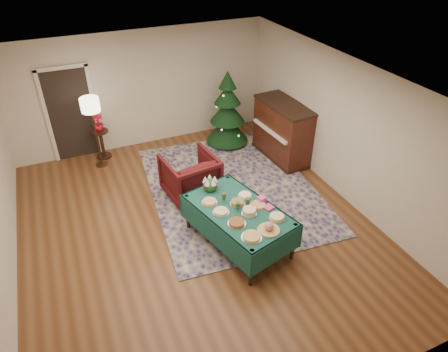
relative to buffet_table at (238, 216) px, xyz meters
name	(u,v)px	position (x,y,z in m)	size (l,w,h in m)	color
room_shell	(194,164)	(-0.51, 0.65, 0.77)	(7.00, 7.00, 7.00)	#593319
doorway	(71,112)	(-2.11, 4.13, 0.52)	(1.08, 0.04, 2.16)	black
rug	(232,188)	(0.58, 1.51, -0.57)	(3.20, 4.20, 0.02)	#191654
buffet_table	(238,216)	(0.00, 0.00, 0.00)	(1.52, 2.07, 0.72)	black
platter_0	(252,237)	(-0.11, -0.69, 0.16)	(0.32, 0.32, 0.05)	silver
platter_1	(269,228)	(0.20, -0.65, 0.20)	(0.35, 0.35, 0.16)	silver
platter_2	(277,217)	(0.46, -0.45, 0.17)	(0.26, 0.26, 0.06)	silver
platter_3	(237,223)	(-0.18, -0.31, 0.17)	(0.29, 0.29, 0.05)	silver
platter_4	(249,212)	(0.11, -0.17, 0.19)	(0.25, 0.25, 0.10)	silver
platter_5	(258,205)	(0.33, -0.05, 0.16)	(0.28, 0.28, 0.04)	silver
platter_6	(221,212)	(-0.30, 0.04, 0.17)	(0.27, 0.27, 0.05)	silver
platter_7	(237,203)	(0.04, 0.13, 0.18)	(0.25, 0.25, 0.07)	silver
platter_8	(245,195)	(0.26, 0.28, 0.16)	(0.25, 0.25, 0.04)	silver
platter_9	(209,202)	(-0.37, 0.36, 0.16)	(0.27, 0.27, 0.04)	silver
goblet_0	(224,197)	(-0.13, 0.29, 0.23)	(0.08, 0.08, 0.17)	#2D471E
goblet_1	(248,202)	(0.17, 0.01, 0.23)	(0.08, 0.08, 0.17)	#2D471E
goblet_2	(238,206)	(-0.02, -0.02, 0.23)	(0.08, 0.08, 0.17)	#2D471E
napkin_stack	(269,208)	(0.46, -0.18, 0.16)	(0.14, 0.14, 0.04)	#DA3C8B
gift_box	(262,199)	(0.44, 0.03, 0.19)	(0.12, 0.12, 0.10)	#E43FAE
centerpiece	(210,184)	(-0.22, 0.69, 0.27)	(0.26, 0.26, 0.30)	#1E4C1E
armchair	(190,174)	(-0.26, 1.63, -0.09)	(0.96, 0.89, 0.98)	#420E0F
floor_lamp	(91,109)	(-1.73, 3.49, 0.79)	(0.39, 0.39, 1.61)	#A57F3F
side_table	(102,144)	(-1.61, 3.85, -0.25)	(0.38, 0.38, 0.67)	black
potted_plant	(99,126)	(-1.61, 3.85, 0.20)	(0.22, 0.39, 0.22)	#B90D1F
christmas_tree	(227,112)	(1.28, 3.30, 0.24)	(1.30, 1.30, 1.83)	black
piano	(283,132)	(2.15, 2.21, 0.07)	(0.81, 1.57, 1.32)	black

